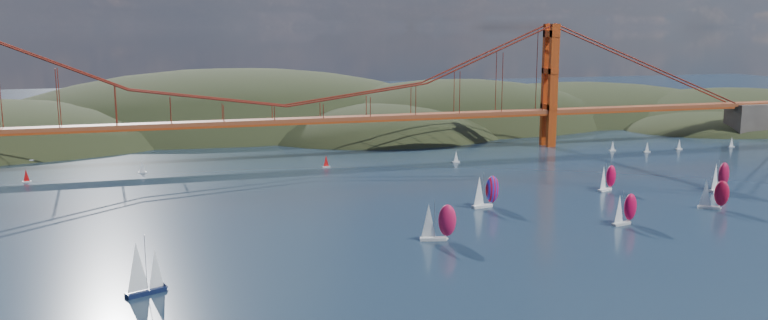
{
  "coord_description": "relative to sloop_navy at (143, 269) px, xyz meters",
  "views": [
    {
      "loc": [
        -49.7,
        -121.4,
        53.38
      ],
      "look_at": [
        14.55,
        90.0,
        14.15
      ],
      "focal_mm": 35.0,
      "sensor_mm": 36.0,
      "label": 1
    }
  ],
  "objects": [
    {
      "name": "racer_2",
      "position": [
        161.62,
        27.07,
        -0.84
      ],
      "size": [
        8.72,
        6.72,
        9.87
      ],
      "rotation": [
        0.0,
        0.0,
        -0.51
      ],
      "color": "silver",
      "rests_on": "ground"
    },
    {
      "name": "distant_boat_5",
      "position": [
        206.48,
        120.14,
        -3.1
      ],
      "size": [
        3.0,
        2.0,
        4.7
      ],
      "color": "silver",
      "rests_on": "ground"
    },
    {
      "name": "racer_0",
      "position": [
        70.97,
        19.54,
        -0.52
      ],
      "size": [
        9.43,
        5.24,
        10.56
      ],
      "rotation": [
        0.0,
        0.0,
        -0.24
      ],
      "color": "silver",
      "rests_on": "ground"
    },
    {
      "name": "distant_boat_9",
      "position": [
        65.77,
        126.08,
        -3.1
      ],
      "size": [
        3.0,
        2.0,
        4.7
      ],
      "color": "silver",
      "rests_on": "ground"
    },
    {
      "name": "gull",
      "position": [
        -18.88,
        0.76,
        23.03
      ],
      "size": [
        0.9,
        0.25,
        0.17
      ],
      "color": "white",
      "rests_on": "ground"
    },
    {
      "name": "distant_boat_4",
      "position": [
        194.21,
        127.51,
        -3.1
      ],
      "size": [
        3.0,
        2.0,
        4.7
      ],
      "color": "silver",
      "rests_on": "ground"
    },
    {
      "name": "distant_boat_8",
      "position": [
        117.86,
        121.2,
        -3.1
      ],
      "size": [
        3.0,
        2.0,
        4.7
      ],
      "color": "silver",
      "rests_on": "ground"
    },
    {
      "name": "distant_boat_2",
      "position": [
        -40.57,
        128.63,
        -3.1
      ],
      "size": [
        3.0,
        2.0,
        4.7
      ],
      "color": "silver",
      "rests_on": "ground"
    },
    {
      "name": "distant_boat_3",
      "position": [
        -2.1,
        134.8,
        -3.1
      ],
      "size": [
        3.0,
        2.0,
        4.7
      ],
      "color": "silver",
      "rests_on": "ground"
    },
    {
      "name": "headlands",
      "position": [
        99.22,
        247.39,
        -17.97
      ],
      "size": [
        725.0,
        225.0,
        96.0
      ],
      "color": "black",
      "rests_on": "ground"
    },
    {
      "name": "distant_boat_6",
      "position": [
        224.83,
        122.55,
        -3.1
      ],
      "size": [
        3.0,
        2.0,
        4.7
      ],
      "color": "silver",
      "rests_on": "ground"
    },
    {
      "name": "racer_rwb",
      "position": [
        97.6,
        48.88,
        -0.48
      ],
      "size": [
        9.48,
        4.94,
        10.64
      ],
      "rotation": [
        0.0,
        0.0,
        0.19
      ],
      "color": "white",
      "rests_on": "ground"
    },
    {
      "name": "racer_3",
      "position": [
        145.89,
        58.4,
        -1.07
      ],
      "size": [
        8.39,
        5.65,
        9.38
      ],
      "rotation": [
        0.0,
        0.0,
        0.39
      ],
      "color": "white",
      "rests_on": "ground"
    },
    {
      "name": "racer_4",
      "position": [
        180.98,
        47.03,
        -0.5
      ],
      "size": [
        9.48,
        5.84,
        10.61
      ],
      "rotation": [
        0.0,
        0.0,
        0.31
      ],
      "color": "white",
      "rests_on": "ground"
    },
    {
      "name": "racer_1",
      "position": [
        125.6,
        19.14,
        -0.99
      ],
      "size": [
        8.52,
        4.75,
        9.55
      ],
      "rotation": [
        0.0,
        0.0,
        0.24
      ],
      "color": "silver",
      "rests_on": "ground"
    },
    {
      "name": "distant_boat_7",
      "position": [
        252.13,
        121.54,
        -3.1
      ],
      "size": [
        3.0,
        2.0,
        4.7
      ],
      "color": "silver",
      "rests_on": "ground"
    },
    {
      "name": "bridge",
      "position": [
        52.53,
        149.1,
        26.73
      ],
      "size": [
        552.0,
        12.0,
        55.0
      ],
      "color": "#954524",
      "rests_on": "ground"
    },
    {
      "name": "sloop_navy",
      "position": [
        0.0,
        0.0,
        0.0
      ],
      "size": [
        8.55,
        6.58,
        12.48
      ],
      "rotation": [
        0.0,
        0.0,
        0.41
      ],
      "color": "black",
      "rests_on": "ground"
    }
  ]
}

